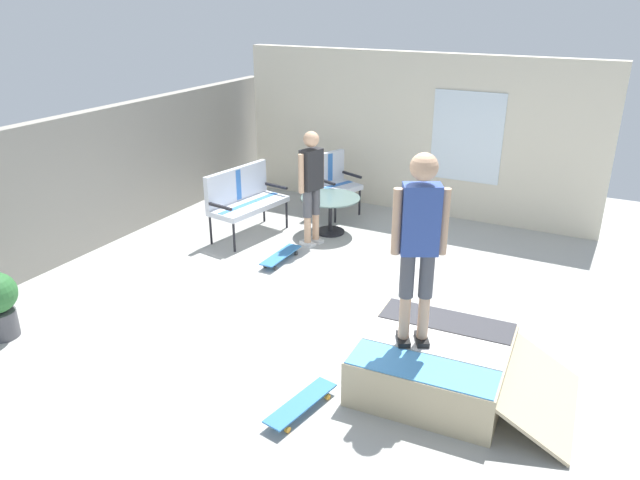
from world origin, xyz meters
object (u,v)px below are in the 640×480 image
(person_skater, at_px, (419,236))
(patio_table, at_px, (330,208))
(skateboard_spare, at_px, (301,404))
(skate_ramp, at_px, (437,364))
(skateboard_by_bench, at_px, (281,256))
(patio_chair_near_house, at_px, (334,178))
(patio_bench, at_px, (243,196))
(person_watching, at_px, (311,180))

(person_skater, bearing_deg, patio_table, 37.57)
(person_skater, xyz_separation_m, skateboard_spare, (-0.83, 0.71, -1.42))
(skate_ramp, relative_size, skateboard_by_bench, 2.48)
(patio_table, bearing_deg, patio_chair_near_house, 23.23)
(skate_ramp, distance_m, patio_chair_near_house, 4.87)
(person_skater, bearing_deg, skate_ramp, -67.00)
(patio_bench, height_order, patio_chair_near_house, same)
(person_skater, relative_size, skateboard_spare, 2.15)
(patio_bench, height_order, skateboard_by_bench, patio_bench)
(skate_ramp, xyz_separation_m, skateboard_spare, (-0.93, 0.93, -0.15))
(patio_bench, bearing_deg, skateboard_by_bench, -121.43)
(patio_bench, height_order, person_watching, person_watching)
(person_skater, relative_size, skateboard_by_bench, 2.21)
(skate_ramp, height_order, patio_table, patio_table)
(patio_chair_near_house, height_order, person_skater, person_skater)
(patio_table, xyz_separation_m, person_watching, (-0.52, 0.05, 0.56))
(patio_chair_near_house, xyz_separation_m, person_skater, (-3.93, -2.75, 0.89))
(patio_chair_near_house, height_order, skateboard_spare, patio_chair_near_house)
(patio_bench, relative_size, person_watching, 0.79)
(patio_bench, distance_m, person_watching, 1.15)
(patio_bench, distance_m, patio_chair_near_house, 1.66)
(skate_ramp, relative_size, patio_bench, 1.50)
(person_watching, bearing_deg, skateboard_by_bench, 174.45)
(person_watching, relative_size, skateboard_spare, 2.03)
(patio_chair_near_house, xyz_separation_m, skateboard_by_bench, (-2.09, -0.23, -0.53))
(person_watching, distance_m, skateboard_spare, 3.95)
(skateboard_spare, bearing_deg, patio_table, 23.15)
(patio_table, height_order, skateboard_by_bench, patio_table)
(skate_ramp, bearing_deg, patio_table, 40.86)
(patio_bench, bearing_deg, person_skater, -124.92)
(patio_bench, xyz_separation_m, person_skater, (-2.46, -3.53, 0.89))
(patio_chair_near_house, bearing_deg, patio_table, -156.77)
(skate_ramp, height_order, person_skater, person_skater)
(skate_ramp, distance_m, patio_bench, 4.45)
(skate_ramp, distance_m, skateboard_by_bench, 3.26)
(skateboard_by_bench, relative_size, skateboard_spare, 0.97)
(patio_table, relative_size, skateboard_spare, 1.09)
(person_watching, distance_m, skateboard_by_bench, 1.17)
(skateboard_by_bench, bearing_deg, patio_bench, 58.57)
(patio_table, bearing_deg, skateboard_by_bench, 174.67)
(person_watching, relative_size, skateboard_by_bench, 2.08)
(skate_ramp, xyz_separation_m, patio_chair_near_house, (3.84, 2.97, 0.38))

